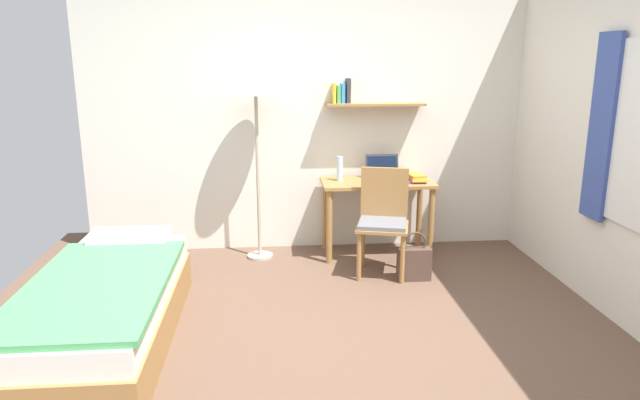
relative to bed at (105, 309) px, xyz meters
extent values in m
plane|color=brown|center=(1.54, -0.12, -0.24)|extent=(5.28, 5.28, 0.00)
cube|color=silver|center=(1.54, 1.91, 1.06)|extent=(4.40, 0.05, 2.60)
cube|color=#9E703D|center=(2.10, 1.77, 1.18)|extent=(0.93, 0.22, 0.02)
cube|color=gold|center=(1.71, 1.79, 1.28)|extent=(0.03, 0.17, 0.18)
cube|color=#4CA856|center=(1.75, 1.81, 1.27)|extent=(0.03, 0.13, 0.16)
cube|color=#3384C6|center=(1.79, 1.81, 1.28)|extent=(0.03, 0.13, 0.18)
cube|color=#333338|center=(1.84, 1.81, 1.30)|extent=(0.04, 0.12, 0.23)
cube|color=#384C93|center=(3.50, 0.37, 1.11)|extent=(0.03, 0.28, 1.35)
cube|color=#9E703D|center=(0.00, -0.01, -0.10)|extent=(0.84, 1.96, 0.28)
cube|color=silver|center=(0.00, -0.01, 0.12)|extent=(0.81, 1.90, 0.16)
cube|color=#4C9E5B|center=(0.00, -0.13, 0.22)|extent=(0.86, 1.61, 0.04)
cube|color=white|center=(0.00, 0.76, 0.25)|extent=(0.59, 0.28, 0.10)
cube|color=#9E703D|center=(2.10, 1.58, 0.47)|extent=(1.04, 0.52, 0.03)
cylinder|color=#9E703D|center=(1.62, 1.37, 0.11)|extent=(0.06, 0.06, 0.69)
cylinder|color=#9E703D|center=(2.57, 1.37, 0.11)|extent=(0.06, 0.06, 0.69)
cylinder|color=#9E703D|center=(1.62, 1.80, 0.11)|extent=(0.06, 0.06, 0.69)
cylinder|color=#9E703D|center=(2.57, 1.80, 0.11)|extent=(0.06, 0.06, 0.69)
cube|color=#9E703D|center=(2.05, 1.04, 0.20)|extent=(0.52, 0.51, 0.03)
cube|color=slate|center=(2.05, 1.04, 0.23)|extent=(0.48, 0.47, 0.04)
cube|color=#9E703D|center=(2.10, 1.22, 0.46)|extent=(0.41, 0.14, 0.43)
cylinder|color=#9E703D|center=(1.83, 0.92, -0.03)|extent=(0.04, 0.04, 0.42)
cylinder|color=#9E703D|center=(2.18, 0.83, -0.03)|extent=(0.04, 0.04, 0.42)
cylinder|color=#9E703D|center=(1.92, 1.25, -0.03)|extent=(0.04, 0.04, 0.42)
cylinder|color=#9E703D|center=(2.27, 1.16, -0.03)|extent=(0.04, 0.04, 0.42)
cylinder|color=#B2A893|center=(0.99, 1.59, -0.23)|extent=(0.24, 0.24, 0.02)
cylinder|color=#B2A893|center=(0.99, 1.59, 0.54)|extent=(0.03, 0.03, 1.50)
cone|color=silver|center=(0.99, 1.59, 1.40)|extent=(0.42, 0.42, 0.22)
cube|color=#2D2D33|center=(2.17, 1.64, 0.49)|extent=(0.32, 0.23, 0.01)
cube|color=#2D2D33|center=(2.17, 1.72, 0.60)|extent=(0.32, 0.07, 0.22)
cube|color=black|center=(2.17, 1.72, 0.60)|extent=(0.28, 0.06, 0.18)
cylinder|color=silver|center=(1.75, 1.63, 0.60)|extent=(0.06, 0.06, 0.23)
cube|color=purple|center=(2.45, 1.53, 0.49)|extent=(0.19, 0.20, 0.02)
cube|color=gold|center=(2.46, 1.52, 0.51)|extent=(0.15, 0.23, 0.03)
cube|color=orange|center=(2.45, 1.53, 0.54)|extent=(0.16, 0.23, 0.03)
cube|color=#4C382D|center=(2.30, 0.91, -0.10)|extent=(0.28, 0.12, 0.28)
torus|color=#4C382D|center=(2.30, 0.91, 0.09)|extent=(0.20, 0.02, 0.20)
camera|label=1|loc=(1.11, -3.57, 1.62)|focal=32.03mm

